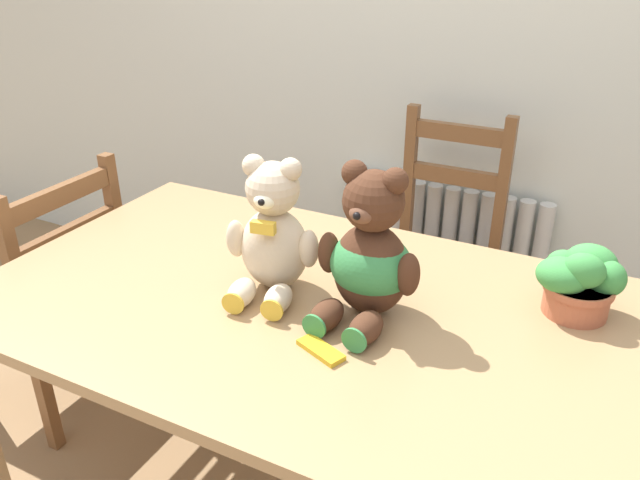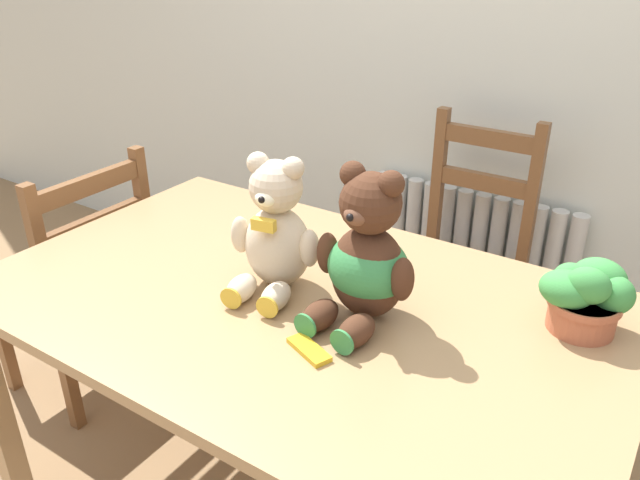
% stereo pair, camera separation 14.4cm
% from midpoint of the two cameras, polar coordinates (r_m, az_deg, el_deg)
% --- Properties ---
extents(wall_back, '(8.00, 0.04, 2.60)m').
position_cam_midpoint_polar(wall_back, '(2.41, 17.24, 18.75)').
color(wall_back, silver).
rests_on(wall_back, ground_plane).
extents(radiator, '(0.85, 0.10, 0.68)m').
position_cam_midpoint_polar(radiator, '(2.64, 14.69, -3.32)').
color(radiator, beige).
rests_on(radiator, ground_plane).
extents(dining_table, '(1.55, 0.95, 0.78)m').
position_cam_midpoint_polar(dining_table, '(1.57, 0.59, -8.08)').
color(dining_table, '#9E7A51').
rests_on(dining_table, ground_plane).
extents(wooden_chair_behind, '(0.39, 0.45, 1.02)m').
position_cam_midpoint_polar(wooden_chair_behind, '(2.31, 14.45, -2.66)').
color(wooden_chair_behind, brown).
rests_on(wooden_chair_behind, ground_plane).
extents(wooden_chair_side, '(0.42, 0.46, 0.91)m').
position_cam_midpoint_polar(wooden_chair_side, '(2.37, -19.44, -3.31)').
color(wooden_chair_side, brown).
rests_on(wooden_chair_side, ground_plane).
extents(teddy_bear_left, '(0.24, 0.25, 0.34)m').
position_cam_midpoint_polar(teddy_bear_left, '(1.50, -1.38, 0.61)').
color(teddy_bear_left, beige).
rests_on(teddy_bear_left, dining_table).
extents(teddy_bear_right, '(0.25, 0.26, 0.36)m').
position_cam_midpoint_polar(teddy_bear_right, '(1.39, 7.24, -1.88)').
color(teddy_bear_right, '#472819').
rests_on(teddy_bear_right, dining_table).
extents(potted_plant, '(0.19, 0.16, 0.17)m').
position_cam_midpoint_polar(potted_plant, '(1.51, 25.73, -4.64)').
color(potted_plant, '#B25B3D').
rests_on(potted_plant, dining_table).
extents(chocolate_bar, '(0.12, 0.08, 0.01)m').
position_cam_midpoint_polar(chocolate_bar, '(1.33, 2.14, -10.08)').
color(chocolate_bar, gold).
rests_on(chocolate_bar, dining_table).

